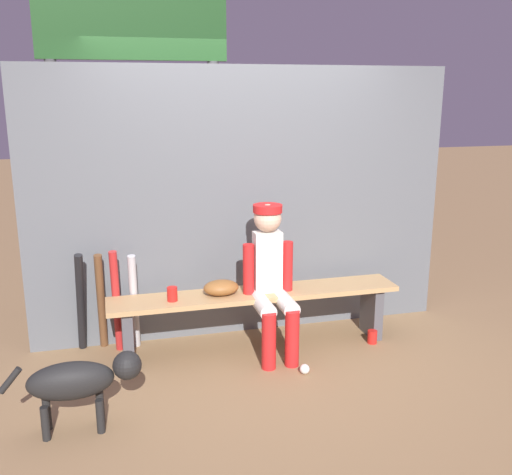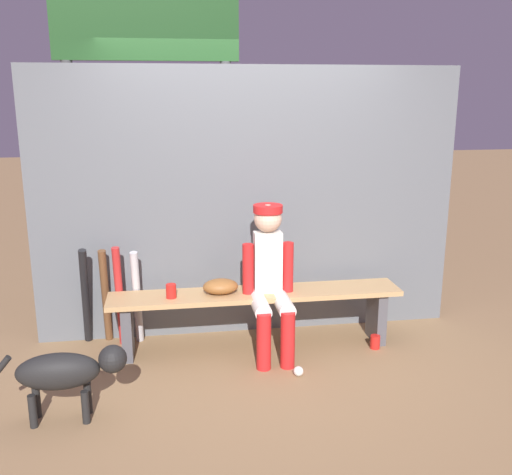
{
  "view_description": "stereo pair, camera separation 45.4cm",
  "coord_description": "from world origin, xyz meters",
  "px_view_note": "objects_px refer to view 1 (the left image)",
  "views": [
    {
      "loc": [
        -1.12,
        -4.26,
        2.05
      ],
      "look_at": [
        0.0,
        0.0,
        0.93
      ],
      "focal_mm": 40.71,
      "sensor_mm": 36.0,
      "label": 1
    },
    {
      "loc": [
        -0.68,
        -4.35,
        2.05
      ],
      "look_at": [
        0.0,
        0.0,
        0.93
      ],
      "focal_mm": 40.71,
      "sensor_mm": 36.0,
      "label": 2
    }
  ],
  "objects_px": {
    "player_seated": "(271,275)",
    "dog": "(80,380)",
    "bat_wood_dark": "(101,302)",
    "baseball_glove": "(221,288)",
    "scoreboard": "(140,50)",
    "cup_on_ground": "(372,337)",
    "bat_aluminum_black": "(81,303)",
    "baseball": "(305,369)",
    "cup_on_bench": "(172,294)",
    "bat_aluminum_red": "(116,302)",
    "bat_aluminum_silver": "(134,302)",
    "dugout_bench": "(256,305)"
  },
  "relations": [
    {
      "from": "bat_aluminum_silver",
      "to": "cup_on_ground",
      "type": "height_order",
      "value": "bat_aluminum_silver"
    },
    {
      "from": "bat_aluminum_red",
      "to": "bat_aluminum_black",
      "type": "distance_m",
      "value": 0.28
    },
    {
      "from": "baseball_glove",
      "to": "bat_aluminum_silver",
      "type": "distance_m",
      "value": 0.72
    },
    {
      "from": "bat_aluminum_silver",
      "to": "scoreboard",
      "type": "relative_size",
      "value": 0.23
    },
    {
      "from": "bat_aluminum_silver",
      "to": "bat_aluminum_black",
      "type": "relative_size",
      "value": 0.95
    },
    {
      "from": "bat_wood_dark",
      "to": "scoreboard",
      "type": "height_order",
      "value": "scoreboard"
    },
    {
      "from": "dugout_bench",
      "to": "player_seated",
      "type": "distance_m",
      "value": 0.32
    },
    {
      "from": "cup_on_ground",
      "to": "scoreboard",
      "type": "distance_m",
      "value": 3.18
    },
    {
      "from": "dugout_bench",
      "to": "bat_aluminum_silver",
      "type": "bearing_deg",
      "value": 166.39
    },
    {
      "from": "dugout_bench",
      "to": "bat_aluminum_black",
      "type": "xyz_separation_m",
      "value": [
        -1.37,
        0.27,
        0.05
      ]
    },
    {
      "from": "bat_aluminum_black",
      "to": "cup_on_bench",
      "type": "relative_size",
      "value": 7.79
    },
    {
      "from": "bat_aluminum_silver",
      "to": "bat_aluminum_red",
      "type": "relative_size",
      "value": 0.95
    },
    {
      "from": "player_seated",
      "to": "baseball",
      "type": "height_order",
      "value": "player_seated"
    },
    {
      "from": "bat_wood_dark",
      "to": "cup_on_bench",
      "type": "height_order",
      "value": "bat_wood_dark"
    },
    {
      "from": "dog",
      "to": "dugout_bench",
      "type": "bearing_deg",
      "value": 33.18
    },
    {
      "from": "player_seated",
      "to": "bat_wood_dark",
      "type": "distance_m",
      "value": 1.39
    },
    {
      "from": "player_seated",
      "to": "cup_on_bench",
      "type": "xyz_separation_m",
      "value": [
        -0.77,
        0.08,
        -0.12
      ]
    },
    {
      "from": "baseball_glove",
      "to": "scoreboard",
      "type": "height_order",
      "value": "scoreboard"
    },
    {
      "from": "bat_wood_dark",
      "to": "bat_aluminum_red",
      "type": "bearing_deg",
      "value": -35.06
    },
    {
      "from": "baseball",
      "to": "cup_on_bench",
      "type": "bearing_deg",
      "value": 151.31
    },
    {
      "from": "dugout_bench",
      "to": "cup_on_bench",
      "type": "distance_m",
      "value": 0.7
    },
    {
      "from": "baseball",
      "to": "cup_on_ground",
      "type": "distance_m",
      "value": 0.82
    },
    {
      "from": "cup_on_bench",
      "to": "dog",
      "type": "height_order",
      "value": "cup_on_bench"
    },
    {
      "from": "player_seated",
      "to": "cup_on_bench",
      "type": "distance_m",
      "value": 0.78
    },
    {
      "from": "baseball",
      "to": "cup_on_bench",
      "type": "distance_m",
      "value": 1.15
    },
    {
      "from": "bat_wood_dark",
      "to": "cup_on_ground",
      "type": "bearing_deg",
      "value": -12.02
    },
    {
      "from": "bat_wood_dark",
      "to": "baseball",
      "type": "height_order",
      "value": "bat_wood_dark"
    },
    {
      "from": "player_seated",
      "to": "bat_aluminum_silver",
      "type": "xyz_separation_m",
      "value": [
        -1.05,
        0.35,
        -0.25
      ]
    },
    {
      "from": "dog",
      "to": "bat_wood_dark",
      "type": "bearing_deg",
      "value": 83.57
    },
    {
      "from": "player_seated",
      "to": "dog",
      "type": "height_order",
      "value": "player_seated"
    },
    {
      "from": "cup_on_ground",
      "to": "baseball_glove",
      "type": "bearing_deg",
      "value": 172.45
    },
    {
      "from": "bat_wood_dark",
      "to": "bat_aluminum_black",
      "type": "bearing_deg",
      "value": -168.58
    },
    {
      "from": "baseball_glove",
      "to": "cup_on_bench",
      "type": "xyz_separation_m",
      "value": [
        -0.39,
        -0.04,
        -0.01
      ]
    },
    {
      "from": "baseball_glove",
      "to": "bat_aluminum_red",
      "type": "distance_m",
      "value": 0.84
    },
    {
      "from": "bat_wood_dark",
      "to": "bat_aluminum_black",
      "type": "relative_size",
      "value": 0.95
    },
    {
      "from": "player_seated",
      "to": "cup_on_bench",
      "type": "bearing_deg",
      "value": 174.19
    },
    {
      "from": "bat_aluminum_red",
      "to": "bat_aluminum_silver",
      "type": "bearing_deg",
      "value": 7.14
    },
    {
      "from": "bat_aluminum_silver",
      "to": "baseball",
      "type": "height_order",
      "value": "bat_aluminum_silver"
    },
    {
      "from": "dugout_bench",
      "to": "bat_wood_dark",
      "type": "bearing_deg",
      "value": 166.2
    },
    {
      "from": "bat_aluminum_red",
      "to": "dog",
      "type": "xyz_separation_m",
      "value": [
        -0.25,
        -1.09,
        -0.09
      ]
    },
    {
      "from": "dugout_bench",
      "to": "bat_aluminum_black",
      "type": "distance_m",
      "value": 1.39
    },
    {
      "from": "bat_aluminum_silver",
      "to": "cup_on_bench",
      "type": "xyz_separation_m",
      "value": [
        0.28,
        -0.27,
        0.13
      ]
    },
    {
      "from": "baseball_glove",
      "to": "bat_aluminum_silver",
      "type": "bearing_deg",
      "value": 160.94
    },
    {
      "from": "bat_aluminum_red",
      "to": "baseball",
      "type": "distance_m",
      "value": 1.57
    },
    {
      "from": "bat_aluminum_red",
      "to": "cup_on_bench",
      "type": "bearing_deg",
      "value": -30.98
    },
    {
      "from": "dugout_bench",
      "to": "baseball_glove",
      "type": "bearing_deg",
      "value": 180.0
    },
    {
      "from": "dugout_bench",
      "to": "player_seated",
      "type": "relative_size",
      "value": 1.97
    },
    {
      "from": "baseball_glove",
      "to": "baseball",
      "type": "distance_m",
      "value": 0.9
    },
    {
      "from": "player_seated",
      "to": "bat_aluminum_red",
      "type": "distance_m",
      "value": 1.25
    },
    {
      "from": "player_seated",
      "to": "dog",
      "type": "xyz_separation_m",
      "value": [
        -1.44,
        -0.76,
        -0.32
      ]
    }
  ]
}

